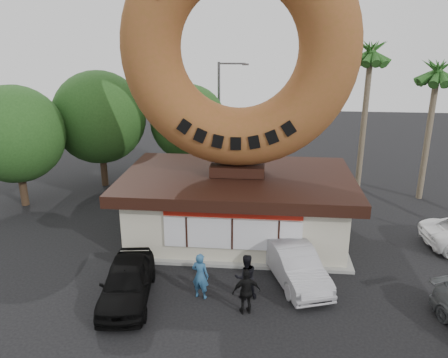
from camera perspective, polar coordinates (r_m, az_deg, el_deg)
ground at (r=17.30m, az=0.24°, el=-16.06°), size 90.00×90.00×0.00m
donut_shop at (r=21.76m, az=1.73°, el=-3.23°), size 11.20×7.20×3.80m
giant_donut at (r=20.25m, az=1.94°, el=16.67°), size 10.75×2.74×10.75m
tree_west at (r=29.73m, az=-15.98°, el=7.74°), size 6.00×6.00×7.65m
tree_mid at (r=30.24m, az=-4.67°, el=7.36°), size 5.20×5.20×6.63m
tree_far at (r=27.81m, az=-25.65°, el=5.28°), size 5.60×5.60×7.14m
palm_near at (r=28.90m, az=18.59°, el=14.78°), size 2.60×2.60×9.75m
palm_far at (r=28.49m, az=26.06°, el=11.97°), size 2.60×2.60×8.75m
street_lamp at (r=30.83m, az=-0.39°, el=8.51°), size 2.11×0.20×8.00m
person_left at (r=17.24m, az=-3.11°, el=-12.51°), size 0.78×0.62×1.89m
person_center at (r=17.22m, az=2.85°, el=-12.63°), size 1.06×0.93×1.84m
person_right at (r=16.41m, az=2.95°, el=-14.47°), size 1.13×0.71×1.78m
car_black at (r=17.59m, az=-12.56°, el=-12.94°), size 2.44×4.74×1.54m
car_silver at (r=18.61m, az=9.19°, el=-10.90°), size 3.01×4.87×1.51m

